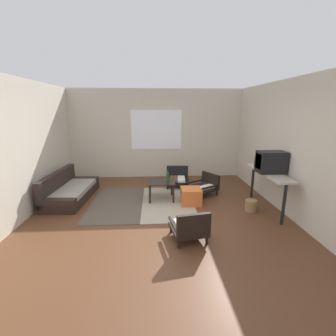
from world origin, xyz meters
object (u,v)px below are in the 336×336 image
at_px(ottoman_orange, 191,196).
at_px(clay_vase, 260,161).
at_px(wicker_basket, 251,205).
at_px(console_shelf, 268,176).
at_px(couch, 69,191).
at_px(armchair_by_window, 177,177).
at_px(coffee_table, 161,185).
at_px(armchair_striped_foreground, 190,227).
at_px(armchair_corner, 205,185).
at_px(crt_television, 271,162).
at_px(glass_bottle, 168,178).

xyz_separation_m(ottoman_orange, clay_vase, (1.56, 0.05, 0.78)).
bearing_deg(wicker_basket, console_shelf, 13.32).
distance_m(couch, armchair_by_window, 2.81).
relative_size(coffee_table, ottoman_orange, 1.39).
distance_m(armchair_by_window, armchair_striped_foreground, 2.84).
distance_m(armchair_corner, crt_television, 1.76).
bearing_deg(couch, crt_television, -11.77).
bearing_deg(console_shelf, coffee_table, 162.75).
bearing_deg(wicker_basket, armchair_striped_foreground, -143.70).
bearing_deg(coffee_table, couch, 176.12).
height_order(armchair_striped_foreground, wicker_basket, armchair_striped_foreground).
bearing_deg(clay_vase, glass_bottle, 175.08).
bearing_deg(ottoman_orange, coffee_table, 154.41).
xyz_separation_m(crt_television, clay_vase, (0.00, 0.50, -0.09)).
bearing_deg(glass_bottle, armchair_by_window, 73.14).
xyz_separation_m(couch, console_shelf, (4.42, -0.84, 0.54)).
xyz_separation_m(coffee_table, armchair_striped_foreground, (0.41, -1.85, -0.12)).
relative_size(ottoman_orange, crt_television, 0.82).
height_order(armchair_by_window, wicker_basket, armchair_by_window).
relative_size(armchair_corner, console_shelf, 0.52).
distance_m(ottoman_orange, clay_vase, 1.74).
relative_size(crt_television, glass_bottle, 1.99).
bearing_deg(armchair_corner, crt_television, -45.19).
height_order(crt_television, wicker_basket, crt_television).
distance_m(armchair_by_window, armchair_corner, 0.93).
bearing_deg(armchair_corner, couch, -176.95).
distance_m(couch, coffee_table, 2.21).
relative_size(coffee_table, crt_television, 1.13).
bearing_deg(wicker_basket, couch, 167.33).
relative_size(ottoman_orange, glass_bottle, 1.63).
bearing_deg(armchair_striped_foreground, couch, 142.58).
bearing_deg(wicker_basket, armchair_by_window, 128.49).
bearing_deg(crt_television, armchair_corner, 134.81).
bearing_deg(clay_vase, couch, 174.58).
height_order(clay_vase, wicker_basket, clay_vase).
xyz_separation_m(armchair_corner, crt_television, (1.09, -1.10, 0.83)).
bearing_deg(clay_vase, crt_television, -90.36).
distance_m(couch, clay_vase, 4.51).
relative_size(console_shelf, clay_vase, 4.75).
bearing_deg(crt_television, coffee_table, 160.80).
height_order(coffee_table, wicker_basket, coffee_table).
xyz_separation_m(armchair_by_window, armchair_striped_foreground, (-0.07, -2.84, -0.01)).
bearing_deg(glass_bottle, armchair_corner, 23.25).
xyz_separation_m(armchair_striped_foreground, clay_vase, (1.81, 1.58, 0.73)).
bearing_deg(armchair_corner, ottoman_orange, -125.66).
height_order(ottoman_orange, console_shelf, console_shelf).
height_order(console_shelf, crt_television, crt_television).
distance_m(coffee_table, armchair_corner, 1.18).
bearing_deg(armchair_striped_foreground, coffee_table, 102.47).
relative_size(couch, armchair_corner, 2.26).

